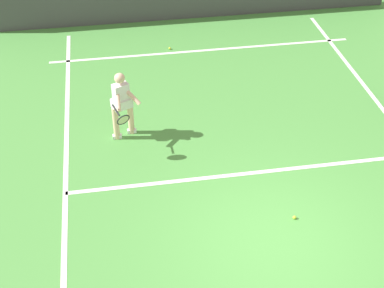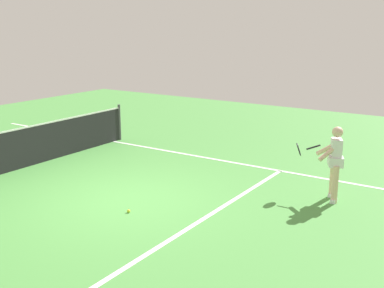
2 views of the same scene
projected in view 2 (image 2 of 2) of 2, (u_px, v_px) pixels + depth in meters
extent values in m
plane|color=#4C9342|center=(125.00, 199.00, 9.90)|extent=(25.11, 25.11, 0.00)
cube|color=white|center=(202.00, 219.00, 8.88)|extent=(7.27, 0.10, 0.01)
cube|color=white|center=(214.00, 159.00, 12.84)|extent=(0.10, 17.31, 0.01)
cylinder|color=#4C4C51|center=(119.00, 122.00, 14.89)|extent=(0.08, 0.08, 1.12)
cube|color=#232326|center=(12.00, 151.00, 11.72)|extent=(7.79, 0.02, 1.00)
cube|color=white|center=(10.00, 131.00, 11.60)|extent=(7.79, 0.02, 0.04)
cylinder|color=beige|center=(335.00, 185.00, 9.63)|extent=(0.13, 0.13, 0.78)
cylinder|color=beige|center=(333.00, 179.00, 9.98)|extent=(0.13, 0.13, 0.78)
cube|color=white|center=(334.00, 201.00, 9.72)|extent=(0.20, 0.10, 0.08)
cube|color=white|center=(331.00, 195.00, 10.06)|extent=(0.20, 0.10, 0.08)
cube|color=white|center=(336.00, 151.00, 9.65)|extent=(0.37, 0.31, 0.52)
cube|color=white|center=(335.00, 161.00, 9.70)|extent=(0.48, 0.42, 0.20)
sphere|color=beige|center=(338.00, 132.00, 9.55)|extent=(0.22, 0.22, 0.22)
cylinder|color=beige|center=(329.00, 152.00, 9.52)|extent=(0.42, 0.38, 0.37)
cylinder|color=beige|center=(328.00, 148.00, 9.81)|extent=(0.10, 0.48, 0.37)
cylinder|color=black|center=(313.00, 147.00, 10.04)|extent=(0.15, 0.28, 0.14)
torus|color=black|center=(299.00, 149.00, 10.10)|extent=(0.31, 0.23, 0.28)
cylinder|color=beige|center=(299.00, 149.00, 10.10)|extent=(0.26, 0.18, 0.23)
sphere|color=#D1E533|center=(129.00, 211.00, 9.21)|extent=(0.07, 0.07, 0.07)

